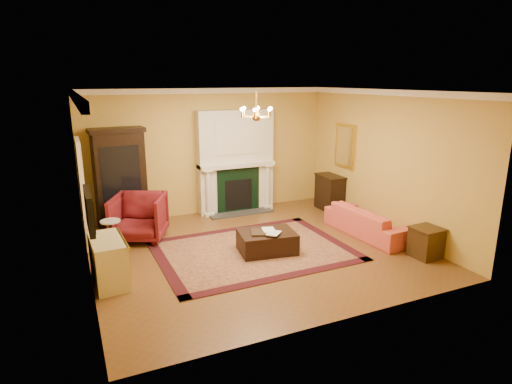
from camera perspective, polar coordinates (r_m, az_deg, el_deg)
floor at (r=8.36m, az=0.05°, el=-7.79°), size 6.00×5.50×0.02m
ceiling at (r=7.72m, az=0.05°, el=13.40°), size 6.00×5.50×0.02m
wall_back at (r=10.43m, az=-6.18°, el=5.34°), size 6.00×0.02×3.00m
wall_front at (r=5.58m, az=11.73°, el=-3.24°), size 6.00×0.02×3.00m
wall_left at (r=7.24m, az=-22.23°, el=0.11°), size 0.02×5.50×3.00m
wall_right at (r=9.51m, az=16.88°, el=3.87°), size 0.02×5.50×3.00m
fireplace at (r=10.51m, az=-2.70°, el=3.79°), size 1.90×0.70×2.50m
crown_molding at (r=8.60m, az=-2.62°, el=13.06°), size 6.00×5.50×0.12m
doorway at (r=9.00m, az=-22.08°, el=-0.15°), size 0.08×1.05×2.10m
tv_panel at (r=6.70m, az=-21.34°, el=-2.26°), size 0.09×0.95×0.58m
gilt_mirror at (r=10.54m, az=11.81°, el=6.04°), size 0.06×0.76×1.05m
chandelier at (r=7.74m, az=0.05°, el=10.42°), size 0.63×0.55×0.53m
oriental_rug at (r=8.31m, az=-0.37°, el=-7.79°), size 3.64×2.75×0.01m
china_cabinet at (r=9.82m, az=-17.63°, el=1.47°), size 1.09×0.58×2.11m
wingback_armchair at (r=9.04m, az=-15.35°, el=-3.00°), size 1.31×1.27×1.04m
pedestal_table at (r=8.50m, az=-18.72°, el=-5.37°), size 0.37×0.37×0.66m
commode at (r=7.33m, az=-19.07°, el=-8.70°), size 0.53×1.03×0.75m
coral_sofa at (r=9.29m, az=14.85°, el=-3.25°), size 0.73×2.08×0.80m
end_table at (r=8.53m, az=21.70°, el=-6.36°), size 0.50×0.50×0.55m
console_table at (r=10.91m, az=9.79°, el=-0.15°), size 0.46×0.78×0.85m
leather_ottoman at (r=8.19m, az=1.48°, el=-6.62°), size 1.14×0.91×0.39m
ottoman_tray at (r=8.05m, az=1.07°, el=-5.39°), size 0.58×0.51×0.03m
book_a at (r=8.01m, az=0.89°, el=-4.23°), size 0.23×0.09×0.31m
book_b at (r=7.92m, az=1.64°, el=-4.49°), size 0.17×0.17×0.30m
topiary_left at (r=10.21m, az=-6.04°, el=5.01°), size 0.17×0.17×0.45m
topiary_right at (r=10.71m, az=0.94°, el=5.41°), size 0.15×0.15×0.40m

